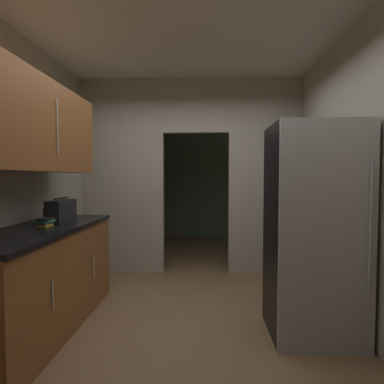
# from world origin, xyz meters

# --- Properties ---
(ground) EXTENTS (20.00, 20.00, 0.00)m
(ground) POSITION_xyz_m (0.00, 0.00, 0.00)
(ground) COLOR brown
(kitchen_overhead_slab) EXTENTS (3.54, 7.53, 0.06)m
(kitchen_overhead_slab) POSITION_xyz_m (0.00, 0.53, 2.81)
(kitchen_overhead_slab) COLOR silver
(kitchen_partition) EXTENTS (3.14, 0.12, 2.78)m
(kitchen_partition) POSITION_xyz_m (-0.02, 1.77, 1.50)
(kitchen_partition) COLOR #ADA899
(kitchen_partition) RESTS_ON ground
(adjoining_room_shell) EXTENTS (3.14, 2.87, 2.78)m
(adjoining_room_shell) POSITION_xyz_m (0.00, 3.68, 1.39)
(adjoining_room_shell) COLOR slate
(adjoining_room_shell) RESTS_ON ground
(refrigerator) EXTENTS (0.74, 0.73, 1.83)m
(refrigerator) POSITION_xyz_m (1.17, -0.06, 0.92)
(refrigerator) COLOR black
(refrigerator) RESTS_ON ground
(lower_cabinet_run) EXTENTS (0.66, 1.97, 0.94)m
(lower_cabinet_run) POSITION_xyz_m (-1.24, -0.13, 0.47)
(lower_cabinet_run) COLOR brown
(lower_cabinet_run) RESTS_ON ground
(upper_cabinet_counterside) EXTENTS (0.36, 1.77, 0.78)m
(upper_cabinet_counterside) POSITION_xyz_m (-1.24, -0.13, 1.83)
(upper_cabinet_counterside) COLOR brown
(boombox) EXTENTS (0.16, 0.41, 0.25)m
(boombox) POSITION_xyz_m (-1.21, 0.24, 1.05)
(boombox) COLOR black
(boombox) RESTS_ON lower_cabinet_run
(book_stack) EXTENTS (0.15, 0.17, 0.08)m
(book_stack) POSITION_xyz_m (-1.22, -0.06, 0.98)
(book_stack) COLOR gold
(book_stack) RESTS_ON lower_cabinet_run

